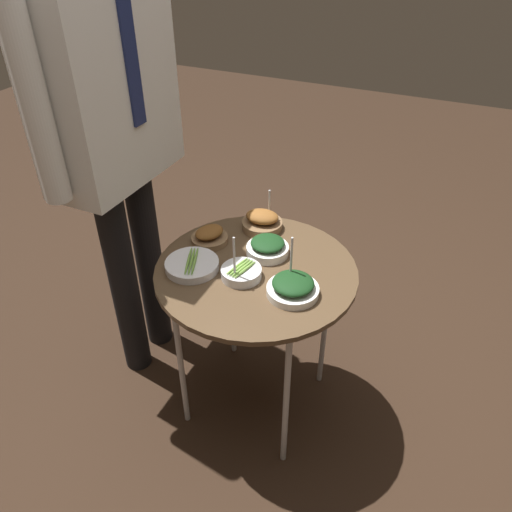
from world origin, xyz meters
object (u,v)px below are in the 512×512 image
at_px(bowl_spinach_center, 267,247).
at_px(bowl_spinach_front_center, 293,287).
at_px(bowl_asparagus_mid_right, 241,272).
at_px(bowl_roast_far_rim, 209,236).
at_px(bowl_asparagus_back_right, 192,265).
at_px(bowl_roast_front_right, 262,221).
at_px(waiter_figure, 108,108).
at_px(serving_cart, 256,280).

bearing_deg(bowl_spinach_center, bowl_spinach_front_center, -135.68).
height_order(bowl_asparagus_mid_right, bowl_spinach_center, bowl_asparagus_mid_right).
height_order(bowl_roast_far_rim, bowl_asparagus_back_right, bowl_roast_far_rim).
bearing_deg(bowl_roast_far_rim, bowl_roast_front_right, -39.94).
bearing_deg(bowl_asparagus_mid_right, waiter_figure, 78.26).
distance_m(serving_cart, waiter_figure, 0.72).
distance_m(bowl_spinach_center, bowl_roast_far_rim, 0.21).
relative_size(bowl_roast_front_right, waiter_figure, 0.09).
bearing_deg(bowl_spinach_front_center, waiter_figure, 80.48).
xyz_separation_m(serving_cart, bowl_spinach_front_center, (-0.07, -0.15, 0.07)).
bearing_deg(bowl_asparagus_back_right, bowl_roast_far_rim, 8.64).
height_order(bowl_asparagus_mid_right, bowl_roast_far_rim, bowl_asparagus_mid_right).
bearing_deg(bowl_asparagus_back_right, bowl_spinach_center, -46.03).
bearing_deg(bowl_spinach_front_center, bowl_asparagus_mid_right, 87.05).
bearing_deg(bowl_roast_front_right, waiter_figure, 111.71).
xyz_separation_m(bowl_asparagus_mid_right, bowl_asparagus_back_right, (-0.03, 0.16, -0.00)).
height_order(bowl_asparagus_mid_right, bowl_spinach_front_center, bowl_spinach_front_center).
height_order(serving_cart, bowl_roast_far_rim, bowl_roast_far_rim).
bearing_deg(bowl_asparagus_mid_right, bowl_roast_front_right, 11.20).
relative_size(bowl_asparagus_mid_right, waiter_figure, 0.10).
distance_m(bowl_spinach_center, bowl_asparagus_back_right, 0.25).
distance_m(bowl_spinach_front_center, bowl_asparagus_back_right, 0.34).
bearing_deg(bowl_asparagus_mid_right, bowl_roast_far_rim, 54.66).
xyz_separation_m(serving_cart, bowl_asparagus_mid_right, (-0.06, 0.02, 0.06)).
bearing_deg(bowl_roast_far_rim, waiter_figure, 94.58).
bearing_deg(waiter_figure, bowl_asparagus_mid_right, -101.74).
bearing_deg(bowl_asparagus_mid_right, serving_cart, -22.50).
relative_size(bowl_asparagus_mid_right, bowl_spinach_front_center, 0.96).
xyz_separation_m(bowl_spinach_front_center, bowl_roast_far_rim, (0.14, 0.36, -0.00)).
relative_size(bowl_spinach_center, bowl_roast_front_right, 0.98).
relative_size(serving_cart, bowl_spinach_front_center, 3.75).
bearing_deg(bowl_roast_front_right, bowl_spinach_center, -150.39).
distance_m(serving_cart, bowl_spinach_front_center, 0.18).
distance_m(bowl_spinach_center, bowl_spinach_front_center, 0.22).
xyz_separation_m(bowl_spinach_center, bowl_roast_far_rim, (-0.02, 0.21, -0.00)).
bearing_deg(bowl_roast_far_rim, bowl_spinach_front_center, -111.28).
relative_size(bowl_spinach_front_center, bowl_asparagus_back_right, 1.01).
relative_size(bowl_roast_far_rim, bowl_asparagus_back_right, 0.74).
distance_m(bowl_asparagus_back_right, waiter_figure, 0.56).
relative_size(serving_cart, bowl_spinach_center, 4.62).
distance_m(bowl_roast_far_rim, waiter_figure, 0.52).
distance_m(serving_cart, bowl_spinach_center, 0.12).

